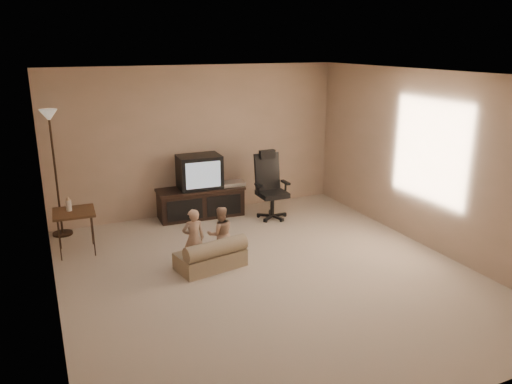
% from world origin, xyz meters
% --- Properties ---
extents(floor, '(5.50, 5.50, 0.00)m').
position_xyz_m(floor, '(0.00, 0.00, 0.00)').
color(floor, '#BFAD97').
rests_on(floor, ground).
extents(room_shell, '(5.50, 5.50, 5.50)m').
position_xyz_m(room_shell, '(0.00, 0.00, 1.52)').
color(room_shell, white).
rests_on(room_shell, floor).
extents(tv_stand, '(1.50, 0.61, 1.06)m').
position_xyz_m(tv_stand, '(-0.08, 2.49, 0.44)').
color(tv_stand, black).
rests_on(tv_stand, floor).
extents(office_chair, '(0.55, 0.56, 1.13)m').
position_xyz_m(office_chair, '(0.98, 1.96, 0.41)').
color(office_chair, black).
rests_on(office_chair, floor).
extents(side_table, '(0.58, 0.58, 0.83)m').
position_xyz_m(side_table, '(-2.16, 1.74, 0.59)').
color(side_table, brown).
rests_on(side_table, floor).
extents(floor_lamp, '(0.30, 0.30, 1.92)m').
position_xyz_m(floor_lamp, '(-2.30, 2.55, 1.40)').
color(floor_lamp, '#312216').
rests_on(floor_lamp, floor).
extents(child_sofa, '(0.95, 0.65, 0.43)m').
position_xyz_m(child_sofa, '(-0.59, 0.46, 0.17)').
color(child_sofa, gray).
rests_on(child_sofa, floor).
extents(toddler_left, '(0.30, 0.23, 0.81)m').
position_xyz_m(toddler_left, '(-0.79, 0.58, 0.41)').
color(toddler_left, tan).
rests_on(toddler_left, floor).
extents(toddler_right, '(0.39, 0.24, 0.76)m').
position_xyz_m(toddler_right, '(-0.39, 0.67, 0.38)').
color(toddler_right, tan).
rests_on(toddler_right, floor).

